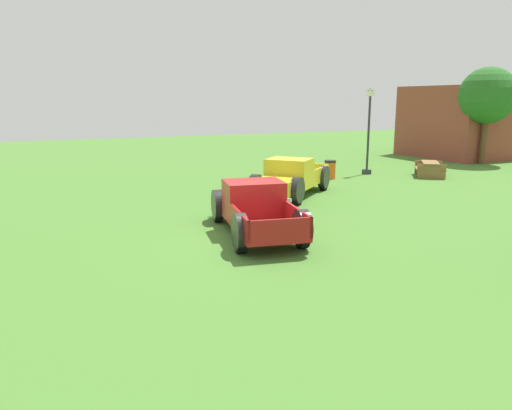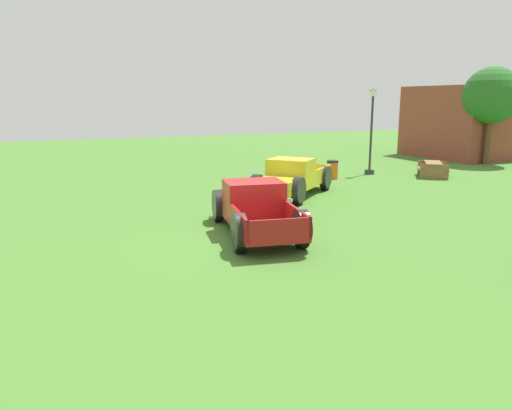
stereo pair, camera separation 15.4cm
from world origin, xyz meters
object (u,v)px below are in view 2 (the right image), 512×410
pickup_truck_foreground (253,207)px  oak_tree_east (492,96)px  picnic_table (433,168)px  trash_can (332,170)px  pickup_truck_behind_left (290,179)px  lamp_post_near (371,130)px

pickup_truck_foreground → oak_tree_east: bearing=113.6°
picnic_table → trash_can: 5.42m
picnic_table → pickup_truck_behind_left: bearing=-79.6°
lamp_post_near → picnic_table: size_ratio=1.97×
lamp_post_near → picnic_table: 3.77m
oak_tree_east → pickup_truck_foreground: bearing=-66.4°
picnic_table → trash_can: size_ratio=2.45×
pickup_truck_foreground → lamp_post_near: bearing=127.7°
picnic_table → lamp_post_near: bearing=-130.8°
oak_tree_east → picnic_table: bearing=-68.9°
pickup_truck_behind_left → trash_can: size_ratio=5.44×
pickup_truck_behind_left → picnic_table: bearing=100.4°
trash_can → oak_tree_east: bearing=94.9°
picnic_table → pickup_truck_foreground: bearing=-65.2°
pickup_truck_behind_left → picnic_table: size_ratio=2.22×
picnic_table → trash_can: trash_can is taller
lamp_post_near → oak_tree_east: oak_tree_east is taller
oak_tree_east → lamp_post_near: bearing=-86.9°
picnic_table → oak_tree_east: oak_tree_east is taller
lamp_post_near → picnic_table: (2.12, 2.46, -1.91)m
lamp_post_near → picnic_table: bearing=49.2°
trash_can → pickup_truck_foreground: bearing=-45.7°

